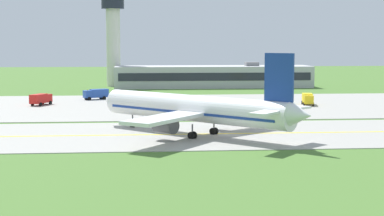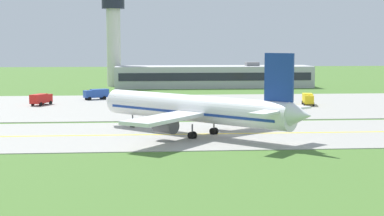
# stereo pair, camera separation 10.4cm
# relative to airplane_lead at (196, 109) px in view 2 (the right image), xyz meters

# --- Properties ---
(ground_plane) EXTENTS (500.00, 500.00, 0.00)m
(ground_plane) POSITION_rel_airplane_lead_xyz_m (4.01, 1.14, -4.13)
(ground_plane) COLOR #47702D
(taxiway_strip) EXTENTS (240.00, 28.00, 0.10)m
(taxiway_strip) POSITION_rel_airplane_lead_xyz_m (4.01, 1.14, -4.08)
(taxiway_strip) COLOR #9E9B93
(taxiway_strip) RESTS_ON ground
(apron_pad) EXTENTS (140.00, 52.00, 0.10)m
(apron_pad) POSITION_rel_airplane_lead_xyz_m (14.01, 43.14, -4.08)
(apron_pad) COLOR #9E9B93
(apron_pad) RESTS_ON ground
(taxiway_centreline) EXTENTS (220.00, 0.60, 0.01)m
(taxiway_centreline) POSITION_rel_airplane_lead_xyz_m (4.01, 1.14, -4.03)
(taxiway_centreline) COLOR yellow
(taxiway_centreline) RESTS_ON taxiway_strip
(airplane_lead) EXTENTS (31.44, 31.01, 12.70)m
(airplane_lead) POSITION_rel_airplane_lead_xyz_m (0.00, 0.00, 0.00)
(airplane_lead) COLOR white
(airplane_lead) RESTS_ON ground
(service_truck_baggage) EXTENTS (6.29, 4.49, 2.60)m
(service_truck_baggage) POSITION_rel_airplane_lead_xyz_m (-19.29, 58.12, -2.60)
(service_truck_baggage) COLOR #264CA5
(service_truck_baggage) RESTS_ON ground
(service_truck_fuel) EXTENTS (3.13, 6.26, 2.60)m
(service_truck_fuel) POSITION_rel_airplane_lead_xyz_m (28.87, 41.14, -2.60)
(service_truck_fuel) COLOR yellow
(service_truck_fuel) RESTS_ON ground
(service_truck_pushback) EXTENTS (4.44, 6.30, 2.60)m
(service_truck_pushback) POSITION_rel_airplane_lead_xyz_m (-30.59, 45.94, -2.60)
(service_truck_pushback) COLOR red
(service_truck_pushback) RESTS_ON ground
(terminal_building) EXTENTS (60.88, 13.30, 7.82)m
(terminal_building) POSITION_rel_airplane_lead_xyz_m (14.13, 96.24, -0.80)
(terminal_building) COLOR #B2B2B7
(terminal_building) RESTS_ON ground
(control_tower) EXTENTS (7.60, 7.60, 29.47)m
(control_tower) POSITION_rel_airplane_lead_xyz_m (-17.05, 103.70, 13.47)
(control_tower) COLOR silver
(control_tower) RESTS_ON ground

